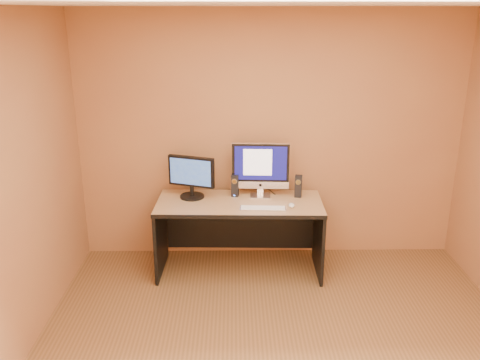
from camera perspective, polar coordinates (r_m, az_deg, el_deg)
The scene contains 11 objects.
walls at distance 3.42m, azimuth 5.70°, elevation -3.28°, with size 4.00×4.00×2.60m, color #97653D, non-canonical shape.
ceiling at distance 3.17m, azimuth 6.49°, elevation 19.07°, with size 4.00×4.00×0.00m, color white.
desk at distance 5.18m, azimuth -0.06°, elevation -6.39°, with size 1.64×0.72×0.76m, color tan, non-canonical shape.
imac at distance 5.10m, azimuth 2.32°, elevation 1.15°, with size 0.58×0.22×0.56m, color silver, non-canonical shape.
second_monitor at distance 5.11m, azimuth -5.47°, elevation 0.31°, with size 0.49×0.25×0.43m, color black, non-canonical shape.
speaker_left at distance 5.16m, azimuth -0.56°, elevation -0.62°, with size 0.07×0.07×0.23m, color black, non-canonical shape.
speaker_right at distance 5.17m, azimuth 6.57°, elevation -0.70°, with size 0.07×0.07×0.23m, color black, non-canonical shape.
keyboard at distance 4.86m, azimuth 2.59°, elevation -3.19°, with size 0.44×0.12×0.02m, color silver.
mouse at distance 4.93m, azimuth 5.81°, elevation -2.82°, with size 0.06×0.10×0.04m, color silver.
cable_a at distance 5.33m, azimuth 3.45°, elevation -1.23°, with size 0.01×0.01×0.23m, color black.
cable_b at distance 5.32m, azimuth 2.24°, elevation -1.28°, with size 0.01×0.01×0.18m, color black.
Camera 1 is at (-0.38, -3.15, 2.57)m, focal length 38.00 mm.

